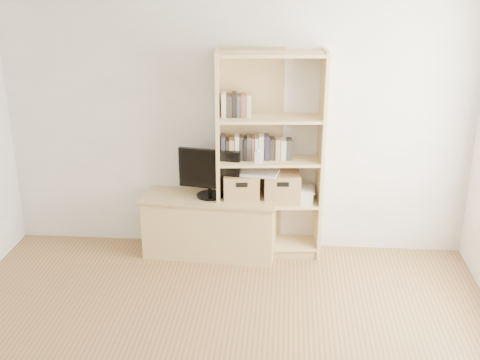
# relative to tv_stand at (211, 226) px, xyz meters

# --- Properties ---
(back_wall) EXTENTS (4.50, 0.02, 2.60)m
(back_wall) POSITION_rel_tv_stand_xyz_m (0.23, 0.24, 1.01)
(back_wall) COLOR beige
(back_wall) RESTS_ON floor
(tv_stand) EXTENTS (1.29, 0.56, 0.58)m
(tv_stand) POSITION_rel_tv_stand_xyz_m (0.00, 0.00, 0.00)
(tv_stand) COLOR tan
(tv_stand) RESTS_ON floor
(bookshelf) EXTENTS (1.03, 0.45, 2.00)m
(bookshelf) POSITION_rel_tv_stand_xyz_m (0.57, 0.06, 0.71)
(bookshelf) COLOR tan
(bookshelf) RESTS_ON floor
(television) EXTENTS (0.60, 0.14, 0.47)m
(television) POSITION_rel_tv_stand_xyz_m (0.00, 0.00, 0.55)
(television) COLOR black
(television) RESTS_ON tv_stand
(books_row_mid) EXTENTS (0.87, 0.26, 0.23)m
(books_row_mid) POSITION_rel_tv_stand_xyz_m (0.56, 0.08, 0.80)
(books_row_mid) COLOR #242234
(books_row_mid) RESTS_ON bookshelf
(books_row_upper) EXTENTS (0.42, 0.19, 0.22)m
(books_row_upper) POSITION_rel_tv_stand_xyz_m (0.34, 0.06, 1.21)
(books_row_upper) COLOR #242234
(books_row_upper) RESTS_ON bookshelf
(baby_monitor) EXTENTS (0.06, 0.04, 0.11)m
(baby_monitor) POSITION_rel_tv_stand_xyz_m (0.46, -0.06, 0.75)
(baby_monitor) COLOR white
(baby_monitor) RESTS_ON bookshelf
(basket_left) EXTENTS (0.37, 0.32, 0.28)m
(basket_left) POSITION_rel_tv_stand_xyz_m (0.30, 0.03, 0.41)
(basket_left) COLOR #9D7546
(basket_left) RESTS_ON bookshelf
(basket_right) EXTENTS (0.37, 0.31, 0.28)m
(basket_right) POSITION_rel_tv_stand_xyz_m (0.69, 0.06, 0.41)
(basket_right) COLOR #9D7546
(basket_right) RESTS_ON bookshelf
(laptop) EXTENTS (0.39, 0.30, 0.03)m
(laptop) POSITION_rel_tv_stand_xyz_m (0.47, 0.04, 0.56)
(laptop) COLOR silver
(laptop) RESTS_ON basket_left
(magazine_stack) EXTENTS (0.17, 0.24, 0.11)m
(magazine_stack) POSITION_rel_tv_stand_xyz_m (0.91, 0.09, 0.32)
(magazine_stack) COLOR beige
(magazine_stack) RESTS_ON bookshelf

